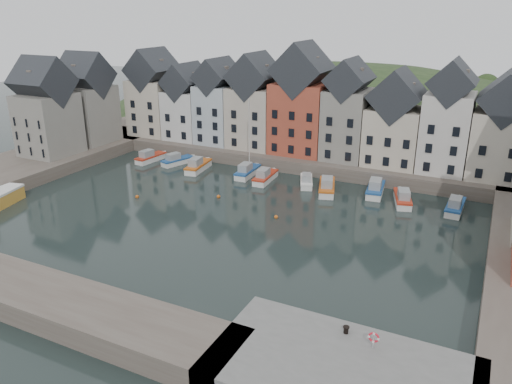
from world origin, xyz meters
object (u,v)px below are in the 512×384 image
Objects in this scene: boat_a at (150,158)px; boat_d at (247,171)px; mooring_bollard at (346,329)px; life_ring_post at (374,338)px.

boat_a is 18.39m from boat_d.
boat_a is 10.97× the size of mooring_bollard.
life_ring_post is (2.20, -0.84, 0.55)m from mooring_bollard.
boat_d is at bearing 126.88° from mooring_bollard.
life_ring_post is (46.52, -35.09, 2.18)m from boat_a.
boat_d reaches higher than mooring_bollard.
boat_a is 56.03m from mooring_bollard.
life_ring_post reaches higher than mooring_bollard.
mooring_bollard is (25.93, -34.56, 1.53)m from boat_d.
boat_a is at bearing 142.30° from mooring_bollard.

